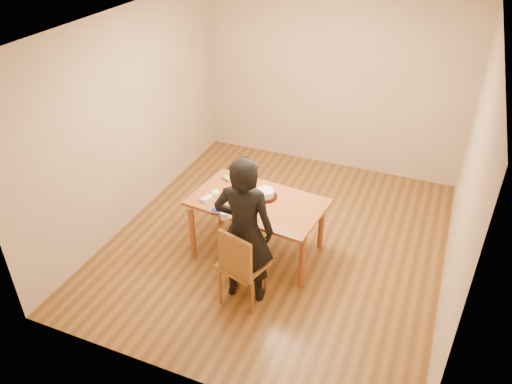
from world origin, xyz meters
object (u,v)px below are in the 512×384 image
at_px(dining_table, 258,202).
at_px(dining_chair, 243,264).
at_px(person, 244,231).
at_px(cake_plate, 265,196).
at_px(cake, 265,193).

relative_size(dining_table, dining_chair, 3.46).
distance_m(dining_chair, person, 0.41).
bearing_deg(dining_chair, cake_plate, 112.77).
distance_m(cake, person, 0.85).
height_order(dining_chair, cake_plate, cake_plate).
bearing_deg(person, dining_table, -87.05).
height_order(dining_table, person, person).
bearing_deg(cake_plate, person, -83.38).
relative_size(dining_table, person, 0.89).
bearing_deg(person, cake, -92.05).
xyz_separation_m(dining_table, cake, (0.05, 0.11, 0.07)).
relative_size(dining_chair, person, 0.26).
distance_m(dining_table, person, 0.76).
height_order(dining_chair, cake, cake).
height_order(cake_plate, person, person).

